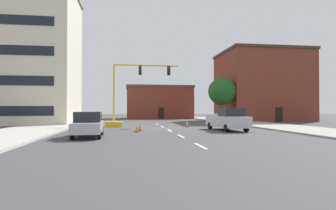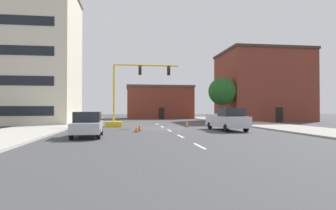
# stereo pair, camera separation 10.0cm
# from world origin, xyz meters

# --- Properties ---
(ground_plane) EXTENTS (160.00, 160.00, 0.00)m
(ground_plane) POSITION_xyz_m (0.00, 0.00, 0.00)
(ground_plane) COLOR #424244
(sidewalk_left) EXTENTS (6.00, 56.00, 0.14)m
(sidewalk_left) POSITION_xyz_m (-12.19, 8.00, 0.07)
(sidewalk_left) COLOR #B2ADA3
(sidewalk_left) RESTS_ON ground_plane
(sidewalk_right) EXTENTS (6.00, 56.00, 0.14)m
(sidewalk_right) POSITION_xyz_m (12.19, 8.00, 0.07)
(sidewalk_right) COLOR #9E998E
(sidewalk_right) RESTS_ON ground_plane
(lane_stripe_seg_0) EXTENTS (0.16, 2.40, 0.01)m
(lane_stripe_seg_0) POSITION_xyz_m (0.00, -14.00, 0.00)
(lane_stripe_seg_0) COLOR silver
(lane_stripe_seg_0) RESTS_ON ground_plane
(lane_stripe_seg_1) EXTENTS (0.16, 2.40, 0.01)m
(lane_stripe_seg_1) POSITION_xyz_m (0.00, -8.50, 0.00)
(lane_stripe_seg_1) COLOR silver
(lane_stripe_seg_1) RESTS_ON ground_plane
(lane_stripe_seg_2) EXTENTS (0.16, 2.40, 0.01)m
(lane_stripe_seg_2) POSITION_xyz_m (0.00, -3.00, 0.00)
(lane_stripe_seg_2) COLOR silver
(lane_stripe_seg_2) RESTS_ON ground_plane
(lane_stripe_seg_3) EXTENTS (0.16, 2.40, 0.01)m
(lane_stripe_seg_3) POSITION_xyz_m (0.00, 2.50, 0.00)
(lane_stripe_seg_3) COLOR silver
(lane_stripe_seg_3) RESTS_ON ground_plane
(lane_stripe_seg_4) EXTENTS (0.16, 2.40, 0.01)m
(lane_stripe_seg_4) POSITION_xyz_m (0.00, 8.00, 0.00)
(lane_stripe_seg_4) COLOR silver
(lane_stripe_seg_4) RESTS_ON ground_plane
(building_tall_left) EXTENTS (16.22, 11.19, 17.41)m
(building_tall_left) POSITION_xyz_m (-18.56, 11.03, 8.72)
(building_tall_left) COLOR beige
(building_tall_left) RESTS_ON ground_plane
(building_brick_center) EXTENTS (13.43, 9.22, 6.65)m
(building_brick_center) POSITION_xyz_m (2.71, 30.95, 3.34)
(building_brick_center) COLOR brown
(building_brick_center) RESTS_ON ground_plane
(building_row_right) EXTENTS (13.30, 11.22, 11.39)m
(building_row_right) POSITION_xyz_m (18.28, 16.25, 5.71)
(building_row_right) COLOR brown
(building_row_right) RESTS_ON ground_plane
(traffic_signal_gantry) EXTENTS (7.98, 1.20, 6.83)m
(traffic_signal_gantry) POSITION_xyz_m (-4.26, 3.04, 2.18)
(traffic_signal_gantry) COLOR yellow
(traffic_signal_gantry) RESTS_ON ground_plane
(tree_right_mid) EXTENTS (4.02, 4.02, 6.54)m
(tree_right_mid) POSITION_xyz_m (9.96, 11.89, 4.51)
(tree_right_mid) COLOR brown
(tree_right_mid) RESTS_ON ground_plane
(pickup_truck_silver) EXTENTS (2.50, 5.57, 1.99)m
(pickup_truck_silver) POSITION_xyz_m (5.14, -3.74, 0.97)
(pickup_truck_silver) COLOR #BCBCC1
(pickup_truck_silver) RESTS_ON ground_plane
(sedan_silver_near_left) EXTENTS (2.01, 4.56, 1.74)m
(sedan_silver_near_left) POSITION_xyz_m (-6.42, -8.31, 0.89)
(sedan_silver_near_left) COLOR #B7B7BC
(sedan_silver_near_left) RESTS_ON ground_plane
(traffic_cone_roadside_a) EXTENTS (0.36, 0.36, 0.76)m
(traffic_cone_roadside_a) POSITION_xyz_m (-2.68, -3.03, 0.37)
(traffic_cone_roadside_a) COLOR black
(traffic_cone_roadside_a) RESTS_ON ground_plane
(traffic_cone_roadside_b) EXTENTS (0.36, 0.36, 0.69)m
(traffic_cone_roadside_b) POSITION_xyz_m (2.61, 1.73, 0.34)
(traffic_cone_roadside_b) COLOR black
(traffic_cone_roadside_b) RESTS_ON ground_plane
(traffic_cone_roadside_c) EXTENTS (0.36, 0.36, 0.66)m
(traffic_cone_roadside_c) POSITION_xyz_m (-2.99, -4.47, 0.32)
(traffic_cone_roadside_c) COLOR black
(traffic_cone_roadside_c) RESTS_ON ground_plane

